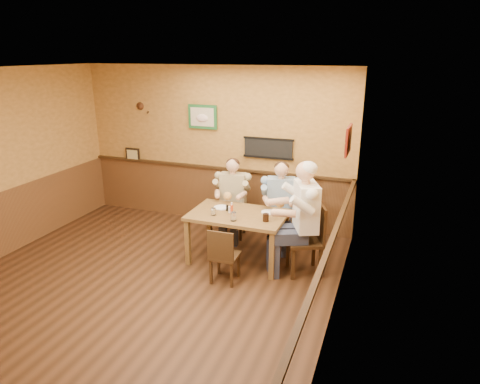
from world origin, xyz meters
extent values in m
plane|color=black|center=(0.00, 0.00, 0.00)|extent=(5.00, 5.00, 0.00)
cube|color=silver|center=(0.00, 0.00, 2.80)|extent=(5.00, 5.00, 0.02)
cube|color=#BE8B42|center=(0.00, 2.50, 1.40)|extent=(5.00, 0.02, 2.80)
cube|color=#BE8B42|center=(2.50, 0.00, 1.40)|extent=(0.02, 5.00, 2.80)
cube|color=brown|center=(0.00, 2.48, 0.50)|extent=(5.00, 0.02, 1.00)
cube|color=brown|center=(2.48, 0.00, 0.50)|extent=(0.02, 5.00, 1.00)
cube|color=black|center=(1.01, 2.46, 1.45)|extent=(0.88, 0.03, 0.34)
cube|color=#205F2D|center=(-0.20, 2.46, 1.92)|extent=(0.54, 0.03, 0.42)
cube|color=black|center=(-1.70, 2.46, 1.12)|extent=(0.30, 0.03, 0.26)
cube|color=maroon|center=(2.46, 1.05, 1.95)|extent=(0.03, 0.48, 0.36)
cube|color=brown|center=(0.96, 1.11, 0.72)|extent=(1.40, 0.90, 0.05)
cube|color=brown|center=(0.32, 0.72, 0.35)|extent=(0.07, 0.07, 0.70)
cube|color=brown|center=(1.60, 0.72, 0.35)|extent=(0.07, 0.07, 0.70)
cube|color=brown|center=(0.32, 1.50, 0.35)|extent=(0.07, 0.07, 0.70)
cube|color=brown|center=(1.60, 1.50, 0.35)|extent=(0.07, 0.07, 0.70)
cylinder|color=silver|center=(0.65, 0.92, 0.80)|extent=(0.09, 0.09, 0.11)
cylinder|color=white|center=(1.00, 0.82, 0.81)|extent=(0.10, 0.10, 0.13)
cylinder|color=black|center=(1.43, 0.96, 0.81)|extent=(0.10, 0.10, 0.11)
cylinder|color=#C63E15|center=(0.89, 1.03, 0.83)|extent=(0.05, 0.05, 0.17)
cylinder|color=silver|center=(0.84, 1.09, 0.80)|extent=(0.05, 0.05, 0.10)
cylinder|color=black|center=(0.77, 1.15, 0.80)|extent=(0.05, 0.05, 0.09)
cylinder|color=white|center=(0.64, 1.24, 0.76)|extent=(0.29, 0.29, 0.02)
cylinder|color=white|center=(1.37, 1.29, 0.76)|extent=(0.25, 0.25, 0.01)
camera|label=1|loc=(2.99, -4.38, 3.00)|focal=32.00mm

